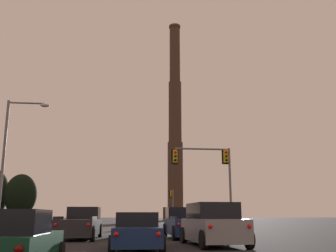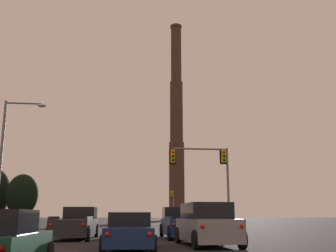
{
  "view_description": "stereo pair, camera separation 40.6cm",
  "coord_description": "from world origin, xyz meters",
  "px_view_note": "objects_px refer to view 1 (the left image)",
  "views": [
    {
      "loc": [
        -0.6,
        -2.55,
        1.29
      ],
      "look_at": [
        6.09,
        54.34,
        14.41
      ],
      "focal_mm": 42.0,
      "sensor_mm": 36.0,
      "label": 1
    },
    {
      "loc": [
        -0.19,
        -2.6,
        1.29
      ],
      "look_at": [
        6.09,
        54.34,
        14.41
      ],
      "focal_mm": 42.0,
      "sensor_mm": 36.0,
      "label": 2
    }
  ],
  "objects_px": {
    "sedan_center_lane_front": "(134,226)",
    "street_lamp": "(10,152)",
    "smokestack": "(175,139)",
    "pickup_truck_left_lane_front": "(80,224)",
    "sedan_center_lane_second": "(137,232)",
    "hatchback_left_lane_third": "(11,243)",
    "suv_right_lane_second": "(213,225)",
    "traffic_light_far_right": "(172,201)",
    "traffic_light_overhead_right": "(211,168)",
    "pickup_truck_right_lane_front": "(185,224)"
  },
  "relations": [
    {
      "from": "street_lamp",
      "to": "traffic_light_far_right",
      "type": "bearing_deg",
      "value": 66.45
    },
    {
      "from": "sedan_center_lane_front",
      "to": "street_lamp",
      "type": "relative_size",
      "value": 0.51
    },
    {
      "from": "hatchback_left_lane_third",
      "to": "pickup_truck_right_lane_front",
      "type": "height_order",
      "value": "pickup_truck_right_lane_front"
    },
    {
      "from": "pickup_truck_right_lane_front",
      "to": "pickup_truck_left_lane_front",
      "type": "bearing_deg",
      "value": -178.28
    },
    {
      "from": "sedan_center_lane_second",
      "to": "pickup_truck_right_lane_front",
      "type": "distance_m",
      "value": 8.38
    },
    {
      "from": "hatchback_left_lane_third",
      "to": "suv_right_lane_second",
      "type": "relative_size",
      "value": 0.83
    },
    {
      "from": "traffic_light_far_right",
      "to": "suv_right_lane_second",
      "type": "bearing_deg",
      "value": -95.1
    },
    {
      "from": "pickup_truck_left_lane_front",
      "to": "traffic_light_overhead_right",
      "type": "distance_m",
      "value": 12.67
    },
    {
      "from": "pickup_truck_right_lane_front",
      "to": "traffic_light_far_right",
      "type": "height_order",
      "value": "traffic_light_far_right"
    },
    {
      "from": "hatchback_left_lane_third",
      "to": "smokestack",
      "type": "distance_m",
      "value": 110.43
    },
    {
      "from": "suv_right_lane_second",
      "to": "street_lamp",
      "type": "bearing_deg",
      "value": 136.67
    },
    {
      "from": "suv_right_lane_second",
      "to": "traffic_light_far_right",
      "type": "xyz_separation_m",
      "value": [
        4.15,
        46.5,
        2.69
      ]
    },
    {
      "from": "sedan_center_lane_front",
      "to": "street_lamp",
      "type": "xyz_separation_m",
      "value": [
        -8.47,
        3.14,
        4.91
      ]
    },
    {
      "from": "pickup_truck_left_lane_front",
      "to": "sedan_center_lane_front",
      "type": "height_order",
      "value": "pickup_truck_left_lane_front"
    },
    {
      "from": "pickup_truck_left_lane_front",
      "to": "suv_right_lane_second",
      "type": "bearing_deg",
      "value": -41.68
    },
    {
      "from": "pickup_truck_left_lane_front",
      "to": "traffic_light_overhead_right",
      "type": "height_order",
      "value": "traffic_light_overhead_right"
    },
    {
      "from": "smokestack",
      "to": "pickup_truck_left_lane_front",
      "type": "bearing_deg",
      "value": -101.11
    },
    {
      "from": "pickup_truck_right_lane_front",
      "to": "smokestack",
      "type": "relative_size",
      "value": 0.09
    },
    {
      "from": "traffic_light_overhead_right",
      "to": "smokestack",
      "type": "distance_m",
      "value": 87.72
    },
    {
      "from": "hatchback_left_lane_third",
      "to": "street_lamp",
      "type": "relative_size",
      "value": 0.45
    },
    {
      "from": "hatchback_left_lane_third",
      "to": "traffic_light_far_right",
      "type": "relative_size",
      "value": 0.76
    },
    {
      "from": "suv_right_lane_second",
      "to": "traffic_light_far_right",
      "type": "height_order",
      "value": "traffic_light_far_right"
    },
    {
      "from": "pickup_truck_left_lane_front",
      "to": "traffic_light_overhead_right",
      "type": "relative_size",
      "value": 0.83
    },
    {
      "from": "sedan_center_lane_front",
      "to": "traffic_light_far_right",
      "type": "height_order",
      "value": "traffic_light_far_right"
    },
    {
      "from": "street_lamp",
      "to": "suv_right_lane_second",
      "type": "bearing_deg",
      "value": -40.7
    },
    {
      "from": "sedan_center_lane_front",
      "to": "smokestack",
      "type": "height_order",
      "value": "smokestack"
    },
    {
      "from": "traffic_light_far_right",
      "to": "traffic_light_overhead_right",
      "type": "xyz_separation_m",
      "value": [
        -1.05,
        -33.1,
        1.5
      ]
    },
    {
      "from": "sedan_center_lane_front",
      "to": "traffic_light_overhead_right",
      "type": "xyz_separation_m",
      "value": [
        6.35,
        6.46,
        4.42
      ]
    },
    {
      "from": "pickup_truck_right_lane_front",
      "to": "suv_right_lane_second",
      "type": "distance_m",
      "value": 6.37
    },
    {
      "from": "hatchback_left_lane_third",
      "to": "traffic_light_far_right",
      "type": "height_order",
      "value": "traffic_light_far_right"
    },
    {
      "from": "sedan_center_lane_front",
      "to": "smokestack",
      "type": "xyz_separation_m",
      "value": [
        15.02,
        91.65,
        23.42
      ]
    },
    {
      "from": "pickup_truck_right_lane_front",
      "to": "traffic_light_far_right",
      "type": "bearing_deg",
      "value": 83.62
    },
    {
      "from": "sedan_center_lane_front",
      "to": "hatchback_left_lane_third",
      "type": "height_order",
      "value": "hatchback_left_lane_third"
    },
    {
      "from": "smokestack",
      "to": "street_lamp",
      "type": "bearing_deg",
      "value": -104.87
    },
    {
      "from": "sedan_center_lane_second",
      "to": "hatchback_left_lane_third",
      "type": "bearing_deg",
      "value": -114.84
    },
    {
      "from": "sedan_center_lane_front",
      "to": "hatchback_left_lane_third",
      "type": "distance_m",
      "value": 15.06
    },
    {
      "from": "sedan_center_lane_second",
      "to": "suv_right_lane_second",
      "type": "bearing_deg",
      "value": 23.68
    },
    {
      "from": "pickup_truck_right_lane_front",
      "to": "smokestack",
      "type": "bearing_deg",
      "value": 82.43
    },
    {
      "from": "sedan_center_lane_front",
      "to": "traffic_light_overhead_right",
      "type": "relative_size",
      "value": 0.7
    },
    {
      "from": "pickup_truck_right_lane_front",
      "to": "sedan_center_lane_front",
      "type": "bearing_deg",
      "value": 168.99
    },
    {
      "from": "hatchback_left_lane_third",
      "to": "sedan_center_lane_second",
      "type": "bearing_deg",
      "value": 64.6
    },
    {
      "from": "sedan_center_lane_second",
      "to": "traffic_light_far_right",
      "type": "distance_m",
      "value": 48.57
    },
    {
      "from": "hatchback_left_lane_third",
      "to": "street_lamp",
      "type": "distance_m",
      "value": 19.19
    },
    {
      "from": "sedan_center_lane_second",
      "to": "sedan_center_lane_front",
      "type": "height_order",
      "value": "same"
    },
    {
      "from": "pickup_truck_right_lane_front",
      "to": "street_lamp",
      "type": "distance_m",
      "value": 12.99
    },
    {
      "from": "traffic_light_overhead_right",
      "to": "sedan_center_lane_front",
      "type": "bearing_deg",
      "value": -134.51
    },
    {
      "from": "traffic_light_overhead_right",
      "to": "hatchback_left_lane_third",
      "type": "bearing_deg",
      "value": -114.64
    },
    {
      "from": "sedan_center_lane_second",
      "to": "street_lamp",
      "type": "bearing_deg",
      "value": 127.56
    },
    {
      "from": "sedan_center_lane_second",
      "to": "traffic_light_overhead_right",
      "type": "distance_m",
      "value": 16.75
    },
    {
      "from": "hatchback_left_lane_third",
      "to": "suv_right_lane_second",
      "type": "xyz_separation_m",
      "value": [
        6.6,
        7.74,
        0.23
      ]
    }
  ]
}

